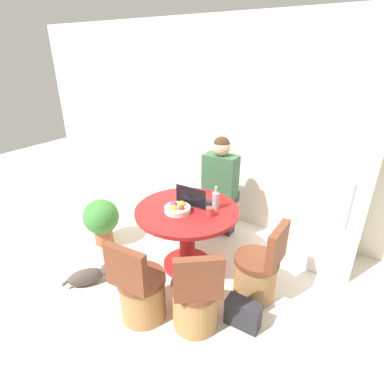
# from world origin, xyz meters

# --- Properties ---
(ground_plane) EXTENTS (12.00, 12.00, 0.00)m
(ground_plane) POSITION_xyz_m (0.00, 0.00, 0.00)
(ground_plane) COLOR beige
(wall_back) EXTENTS (7.00, 0.06, 2.60)m
(wall_back) POSITION_xyz_m (0.00, 1.43, 1.30)
(wall_back) COLOR beige
(wall_back) RESTS_ON ground_plane
(refrigerator) EXTENTS (0.73, 0.63, 1.57)m
(refrigerator) POSITION_xyz_m (1.20, 1.07, 0.79)
(refrigerator) COLOR white
(refrigerator) RESTS_ON ground_plane
(dining_table) EXTENTS (1.07, 1.07, 0.72)m
(dining_table) POSITION_xyz_m (-0.01, 0.16, 0.50)
(dining_table) COLOR maroon
(dining_table) RESTS_ON ground_plane
(chair_right_side) EXTENTS (0.42, 0.42, 0.82)m
(chair_right_side) POSITION_xyz_m (0.80, 0.12, 0.28)
(chair_right_side) COLOR #9E7042
(chair_right_side) RESTS_ON ground_plane
(chair_near_camera) EXTENTS (0.42, 0.43, 0.82)m
(chair_near_camera) POSITION_xyz_m (0.03, -0.66, 0.28)
(chair_near_camera) COLOR #9E7042
(chair_near_camera) RESTS_ON ground_plane
(chair_near_right_corner) EXTENTS (0.49, 0.49, 0.82)m
(chair_near_right_corner) POSITION_xyz_m (0.49, -0.49, 0.28)
(chair_near_right_corner) COLOR #9E7042
(chair_near_right_corner) RESTS_ON ground_plane
(person_seated) EXTENTS (0.40, 0.37, 1.32)m
(person_seated) POSITION_xyz_m (0.01, 0.92, 0.73)
(person_seated) COLOR #2D2D38
(person_seated) RESTS_ON ground_plane
(laptop) EXTENTS (0.35, 0.22, 0.22)m
(laptop) POSITION_xyz_m (-0.01, 0.29, 0.77)
(laptop) COLOR #232328
(laptop) RESTS_ON dining_table
(fruit_bowl) EXTENTS (0.26, 0.26, 0.10)m
(fruit_bowl) POSITION_xyz_m (-0.06, 0.06, 0.76)
(fruit_bowl) COLOR beige
(fruit_bowl) RESTS_ON dining_table
(coffee_cup) EXTENTS (0.08, 0.08, 0.09)m
(coffee_cup) POSITION_xyz_m (0.26, 0.15, 0.77)
(coffee_cup) COLOR #B2332D
(coffee_cup) RESTS_ON dining_table
(bottle) EXTENTS (0.07, 0.07, 0.25)m
(bottle) POSITION_xyz_m (0.23, 0.32, 0.82)
(bottle) COLOR #9999A3
(bottle) RESTS_ON dining_table
(cat) EXTENTS (0.34, 0.43, 0.18)m
(cat) POSITION_xyz_m (-0.72, -0.62, 0.10)
(cat) COLOR #473D38
(cat) RESTS_ON ground_plane
(potted_plant) EXTENTS (0.43, 0.43, 0.59)m
(potted_plant) POSITION_xyz_m (-1.14, -0.01, 0.34)
(potted_plant) COLOR #935638
(potted_plant) RESTS_ON ground_plane
(handbag) EXTENTS (0.30, 0.14, 0.26)m
(handbag) POSITION_xyz_m (0.83, -0.27, 0.13)
(handbag) COLOR #232328
(handbag) RESTS_ON ground_plane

